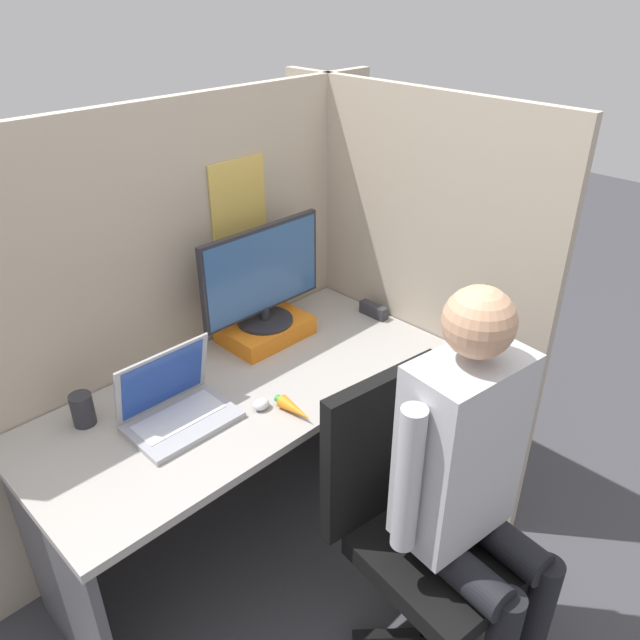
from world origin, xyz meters
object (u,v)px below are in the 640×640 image
object	(u,v)px
laptop	(176,408)
office_chair	(419,521)
paper_box	(266,329)
pen_cup	(83,410)
stapler	(373,310)
carrot_toy	(295,409)
person	(473,477)
monitor	(262,276)

from	to	relation	value
laptop	office_chair	bearing A→B (deg)	-59.40
paper_box	pen_cup	bearing A→B (deg)	179.78
paper_box	stapler	world-z (taller)	paper_box
carrot_toy	pen_cup	bearing A→B (deg)	138.71
stapler	office_chair	xyz separation A→B (m)	(-0.57, -0.69, -0.27)
person	pen_cup	distance (m)	1.21
stapler	person	xyz separation A→B (m)	(-0.55, -0.84, 0.01)
stapler	pen_cup	size ratio (longest dim) A/B	1.16
office_chair	paper_box	bearing A→B (deg)	81.31
laptop	carrot_toy	world-z (taller)	laptop
laptop	monitor	bearing A→B (deg)	20.01
paper_box	office_chair	world-z (taller)	office_chair
laptop	carrot_toy	distance (m)	0.38
stapler	carrot_toy	size ratio (longest dim) A/B	0.79
office_chair	stapler	bearing A→B (deg)	50.68
carrot_toy	office_chair	distance (m)	0.53
monitor	pen_cup	distance (m)	0.79
carrot_toy	monitor	bearing A→B (deg)	60.40
carrot_toy	pen_cup	distance (m)	0.67
laptop	office_chair	distance (m)	0.85
person	pen_cup	bearing A→B (deg)	121.94
carrot_toy	person	xyz separation A→B (m)	(0.14, -0.59, 0.01)
monitor	person	xyz separation A→B (m)	(-0.12, -1.03, -0.24)
stapler	pen_cup	bearing A→B (deg)	171.04
monitor	person	distance (m)	1.06
laptop	pen_cup	world-z (taller)	laptop
laptop	carrot_toy	xyz separation A→B (m)	(0.29, -0.25, -0.03)
office_chair	person	size ratio (longest dim) A/B	0.73
paper_box	carrot_toy	distance (m)	0.51
paper_box	person	distance (m)	1.03
carrot_toy	pen_cup	xyz separation A→B (m)	(-0.51, 0.44, 0.03)
stapler	office_chair	bearing A→B (deg)	-129.32
paper_box	person	world-z (taller)	person
monitor	office_chair	size ratio (longest dim) A/B	0.55
office_chair	person	bearing A→B (deg)	-82.97
person	carrot_toy	bearing A→B (deg)	103.10
stapler	office_chair	world-z (taller)	office_chair
laptop	office_chair	xyz separation A→B (m)	(0.41, -0.69, -0.29)
laptop	person	world-z (taller)	person
paper_box	carrot_toy	world-z (taller)	paper_box
laptop	stapler	xyz separation A→B (m)	(0.97, 0.01, -0.02)
laptop	person	distance (m)	0.94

